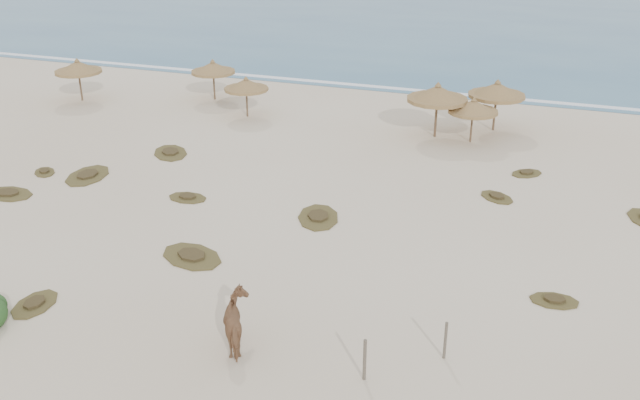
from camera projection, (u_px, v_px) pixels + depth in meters
The scene contains 22 objects.
ground at pixel (243, 276), 24.95m from camera, with size 160.00×160.00×0.00m, color beige.
foam_line at pixel (407, 90), 47.37m from camera, with size 70.00×0.60×0.01m, color white.
palapa_0 at pixel (78, 68), 44.22m from camera, with size 3.50×3.50×2.71m.
palapa_1 at pixel (213, 68), 44.48m from camera, with size 3.64×3.64×2.59m.
palapa_2 at pixel (246, 85), 41.25m from camera, with size 2.93×2.93×2.42m.
palapa_3 at pixel (438, 94), 37.70m from camera, with size 3.93×3.93×3.04m.
palapa_4 at pixel (473, 107), 37.10m from camera, with size 3.02×3.02×2.45m.
palapa_5 at pixel (497, 91), 38.78m from camera, with size 3.82×3.82×2.90m.
horse at pixel (239, 323), 20.86m from camera, with size 0.88×1.92×1.62m, color #926542.
fence_post_near at pixel (365, 360), 19.53m from camera, with size 0.10×0.10×1.31m, color #63584A.
fence_post_far at pixel (445, 340), 20.42m from camera, with size 0.09×0.09×1.22m, color #63584A.
scrub_0 at pixel (8, 194), 31.45m from camera, with size 2.45×1.66×0.16m.
scrub_1 at pixel (88, 175), 33.41m from camera, with size 2.18×2.99×0.16m.
scrub_2 at pixel (188, 197), 31.08m from camera, with size 1.81×1.21×0.16m.
scrub_3 at pixel (318, 217), 29.26m from camera, with size 2.43×2.99×0.16m.
scrub_4 at pixel (554, 300), 23.43m from camera, with size 1.70×1.20×0.16m.
scrub_6 at pixel (170, 153), 36.22m from camera, with size 2.85×2.99×0.16m.
scrub_7 at pixel (497, 197), 31.12m from camera, with size 1.98×1.91×0.16m.
scrub_8 at pixel (45, 172), 33.81m from camera, with size 1.64×1.65×0.16m.
scrub_9 at pixel (192, 256), 26.20m from camera, with size 3.11×2.59×0.16m.
scrub_10 at pixel (527, 173), 33.67m from camera, with size 1.85×1.82×0.16m.
scrub_11 at pixel (35, 304), 23.23m from camera, with size 1.32×1.94×0.16m.
Camera 1 is at (9.68, -19.59, 12.62)m, focal length 40.00 mm.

